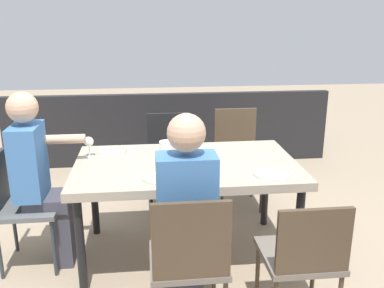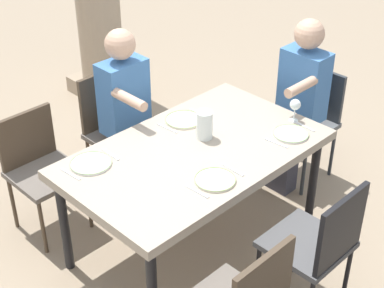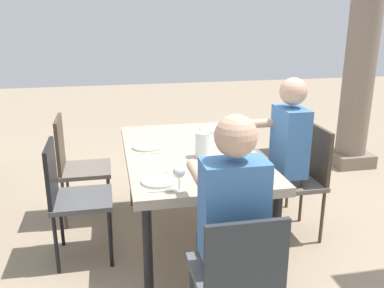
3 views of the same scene
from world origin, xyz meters
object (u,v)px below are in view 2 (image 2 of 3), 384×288
Objects in this scene: chair_west_north at (39,164)px; plate_2 at (184,120)px; chair_head_east at (308,116)px; dining_table at (195,158)px; chair_mid_south at (319,242)px; plate_3 at (291,134)px; diner_man_white at (298,100)px; wine_glass_3 at (295,105)px; plate_1 at (215,180)px; plate_0 at (91,163)px; chair_mid_north at (115,125)px; water_pitcher at (204,126)px; diner_woman_green at (130,113)px.

chair_west_north reaches higher than plate_2.
plate_2 is (-1.05, 0.31, 0.26)m from chair_head_east.
dining_table is at bearing -56.99° from chair_west_north.
chair_mid_south is 3.91× the size of plate_3.
diner_man_white reaches higher than wine_glass_3.
chair_mid_south reaches higher than chair_head_east.
plate_2 is at bearing 160.31° from diner_man_white.
wine_glass_3 reaches higher than chair_head_east.
chair_west_north is at bearing 109.64° from plate_1.
plate_0 is (-1.64, 0.33, 0.06)m from diner_man_white.
wine_glass_3 is (0.16, 0.10, 0.11)m from plate_3.
plate_0 is 0.77m from plate_2.
water_pitcher is at bearing -85.11° from chair_mid_north.
wine_glass_3 is 0.65m from water_pitcher.
chair_mid_south is 0.69× the size of diner_man_white.
plate_2 is at bearing 120.40° from plate_3.
diner_woman_green reaches higher than chair_west_north.
chair_head_east is 5.42× the size of wine_glass_3.
diner_man_white is (-0.17, -0.00, 0.20)m from chair_head_east.
diner_man_white reaches higher than chair_west_north.
chair_mid_north is 3.96× the size of plate_3.
diner_man_white reaches higher than water_pitcher.
dining_table is at bearing -157.67° from water_pitcher.
plate_2 is 0.27m from water_pitcher.
diner_woman_green is at bearing 144.01° from diner_man_white.
wine_glass_3 reaches higher than dining_table.
chair_head_east is at bearing -3.14° from water_pitcher.
water_pitcher is (0.74, -0.85, 0.35)m from chair_west_north.
chair_head_east is at bearing 12.81° from plate_1.
chair_head_east is at bearing 38.05° from chair_mid_south.
chair_west_north is at bearing 130.95° from water_pitcher.
diner_woman_green reaches higher than plate_0.
chair_west_north is 3.36× the size of plate_0.
chair_west_north is 5.31× the size of wine_glass_3.
chair_mid_south is 1.37m from diner_man_white.
chair_mid_north is 0.67m from plate_2.
plate_3 is at bearing -154.95° from chair_head_east.
dining_table is 10.28× the size of wine_glass_3.
plate_0 is 1.31m from plate_3.
diner_woman_green reaches higher than plate_1.
chair_west_north is 0.64× the size of diner_man_white.
diner_woman_green is at bearing 90.10° from chair_mid_south.
plate_3 is at bearing -46.59° from chair_west_north.
chair_mid_north is at bearing 0.54° from chair_west_north.
diner_man_white is 0.94m from water_pitcher.
water_pitcher is at bearing -83.47° from diner_woman_green.
plate_0 is at bearing 159.32° from water_pitcher.
wine_glass_3 reaches higher than plate_1.
dining_table is 6.52× the size of plate_0.
chair_mid_north reaches higher than dining_table.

